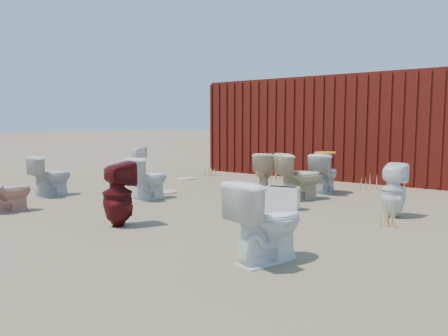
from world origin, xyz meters
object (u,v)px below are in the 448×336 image
Objects in this scene: shipping_container at (333,128)px; toilet_back_a at (138,161)px; toilet_back_yellowlid at (325,173)px; toilet_back_e at (393,190)px; toilet_front_maroon at (118,194)px; toilet_front_c at (148,178)px; toilet_front_e at (267,221)px; toilet_front_a at (51,176)px; toilet_back_beige_right at (300,176)px; loose_tank at (283,198)px; toilet_back_beige_left at (263,172)px; toilet_front_pink at (8,190)px.

shipping_container is 4.99m from toilet_back_a.
toilet_back_yellowlid is 2.16m from toilet_back_e.
toilet_front_c is at bearing -40.32° from toilet_front_maroon.
toilet_front_a is at bearing 4.83° from toilet_front_e.
toilet_front_e is 2.79m from toilet_back_e.
toilet_front_maroon is 3.32m from toilet_back_beige_right.
toilet_front_c is 1.47× the size of loose_tank.
toilet_front_e is 2.62m from loose_tank.
toilet_back_e reaches higher than toilet_back_beige_left.
toilet_back_beige_left reaches higher than toilet_front_c.
loose_tank is (0.19, -0.92, -0.23)m from toilet_back_beige_right.
toilet_front_e is 1.59× the size of loose_tank.
shipping_container reaches higher than loose_tank.
toilet_front_maroon is 3.65m from toilet_back_beige_left.
toilet_front_pink is 2.09m from toilet_front_maroon.
shipping_container is at bearing -80.20° from toilet_front_pink.
toilet_front_maroon is (2.05, 0.39, 0.09)m from toilet_front_pink.
toilet_front_pink is 4.34m from toilet_back_a.
toilet_front_a is 0.98× the size of toilet_back_yellowlid.
toilet_front_a and toilet_front_c have the same top height.
shipping_container is at bearing 90.39° from loose_tank.
toilet_back_beige_right reaches higher than toilet_front_pink.
toilet_front_a is at bearing -32.03° from toilet_front_pink.
toilet_front_maroon is 1.11× the size of toilet_back_yellowlid.
toilet_front_pink is at bearing 83.02° from toilet_back_beige_right.
toilet_front_maroon reaches higher than toilet_front_pink.
toilet_front_a is 0.88× the size of toilet_front_maroon.
toilet_back_yellowlid is (-1.27, 4.16, -0.02)m from toilet_front_e.
toilet_front_c is at bearing -11.80° from toilet_front_e.
toilet_back_beige_left is at bearing -74.68° from toilet_front_maroon.
toilet_back_e is (5.49, 1.90, 0.02)m from toilet_front_a.
toilet_back_yellowlid is (3.84, 3.29, 0.01)m from toilet_front_a.
toilet_front_e is at bearing 155.58° from toilet_back_a.
toilet_front_a is 1.41m from toilet_front_pink.
toilet_back_yellowlid is (2.17, 2.46, 0.01)m from toilet_front_c.
toilet_back_a is at bearing -34.58° from toilet_front_c.
toilet_front_maroon is 1.12× the size of toilet_back_beige_left.
toilet_front_maroon is at bearing -89.27° from shipping_container.
toilet_front_e is 1.05× the size of toilet_back_a.
shipping_container is at bearing -97.46° from toilet_front_c.
toilet_front_pink is 4.35m from toilet_front_e.
toilet_back_yellowlid is (3.06, 4.47, 0.05)m from toilet_front_pink.
toilet_front_e is (5.11, -0.87, 0.03)m from toilet_front_a.
toilet_back_beige_right is (1.04, -3.80, -0.80)m from shipping_container.
toilet_front_maroon is 1.04× the size of toilet_back_beige_right.
toilet_back_beige_right is at bearing -14.40° from toilet_back_e.
toilet_front_e is at bearing 91.79° from toilet_back_beige_left.
toilet_front_maroon is at bearing -130.75° from loose_tank.
toilet_back_e is at bearing 130.16° from toilet_back_beige_left.
toilet_back_beige_right is at bearing -74.73° from shipping_container.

